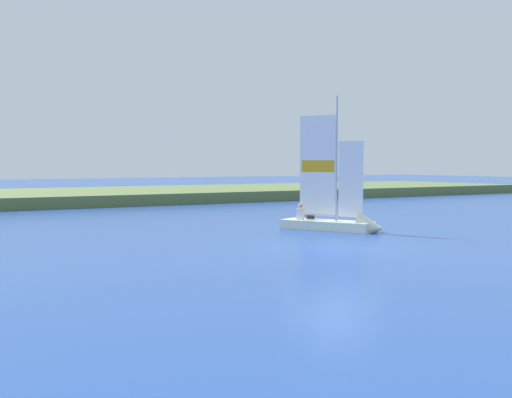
% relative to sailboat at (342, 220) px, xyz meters
% --- Properties ---
extents(ground_plane, '(200.00, 200.00, 0.00)m').
position_rel_sailboat_xyz_m(ground_plane, '(-3.66, -4.11, -0.46)').
color(ground_plane, '#234793').
extents(shore_bank, '(80.00, 15.19, 0.74)m').
position_rel_sailboat_xyz_m(shore_bank, '(-3.66, 26.54, -0.09)').
color(shore_bank, '#5B703D').
rests_on(shore_bank, ground).
extents(sailboat, '(2.92, 4.47, 5.85)m').
position_rel_sailboat_xyz_m(sailboat, '(0.00, 0.00, 0.00)').
color(sailboat, silver).
rests_on(sailboat, ground).
extents(channel_buoy, '(0.47, 0.47, 0.47)m').
position_rel_sailboat_xyz_m(channel_buoy, '(4.20, 8.13, -0.22)').
color(channel_buoy, '#E54C19').
rests_on(channel_buoy, ground).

